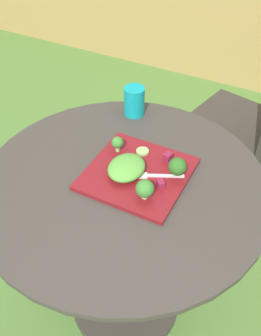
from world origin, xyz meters
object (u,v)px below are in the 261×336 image
object	(u,v)px
salad_plate	(137,174)
drinking_glass	(134,102)
patio_chair	(259,117)
fork	(153,176)

from	to	relation	value
salad_plate	drinking_glass	size ratio (longest dim) A/B	2.80
patio_chair	salad_plate	bearing A→B (deg)	-106.50
drinking_glass	fork	world-z (taller)	drinking_glass
salad_plate	fork	world-z (taller)	fork
salad_plate	fork	bearing A→B (deg)	5.12
patio_chair	drinking_glass	bearing A→B (deg)	-129.33
drinking_glass	salad_plate	bearing A→B (deg)	-61.24
patio_chair	fork	distance (m)	0.80
patio_chair	fork	bearing A→B (deg)	-103.06
patio_chair	fork	size ratio (longest dim) A/B	6.16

